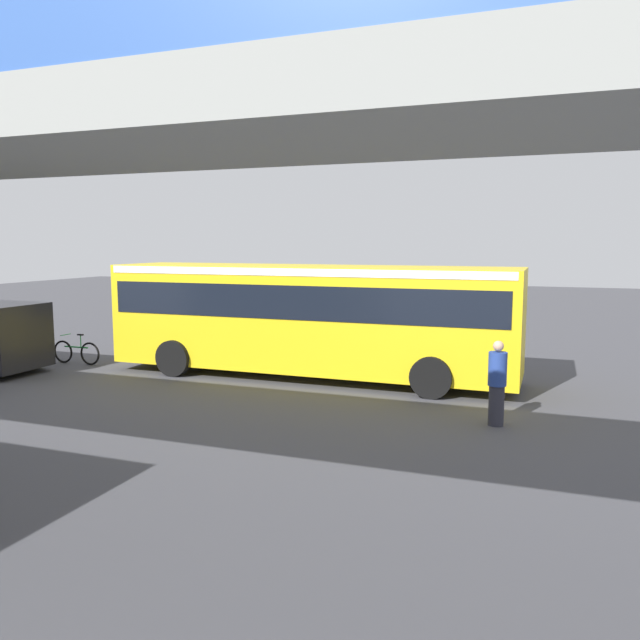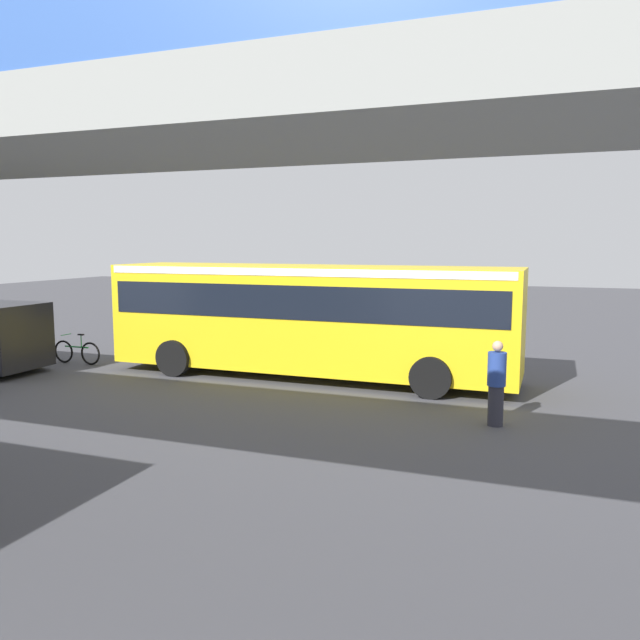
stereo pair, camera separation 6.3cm
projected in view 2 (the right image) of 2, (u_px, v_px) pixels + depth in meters
The scene contains 10 objects.
ground at pixel (280, 365), 19.46m from camera, with size 80.00×80.00×0.00m, color #424247.
city_bus at pixel (310, 311), 17.58m from camera, with size 11.54×2.85×3.15m.
bicycle_green at pixel (77, 352), 19.65m from camera, with size 1.77×0.44×0.96m.
bicycle_blue at pixel (27, 349), 20.20m from camera, with size 1.77×0.44×0.96m.
pedestrian at pixel (496, 384), 12.96m from camera, with size 0.38×0.38×1.79m.
traffic_sign at pixel (192, 293), 23.70m from camera, with size 0.08×0.60×2.80m.
lane_dash_leftmost at pixel (485, 366), 19.36m from camera, with size 2.00×0.20×0.01m, color silver.
lane_dash_left at pixel (361, 357), 20.76m from camera, with size 2.00×0.20×0.01m, color silver.
lane_dash_centre at pixel (253, 350), 22.16m from camera, with size 2.00×0.20×0.01m, color silver.
lane_dash_right at pixel (158, 344), 23.56m from camera, with size 2.00×0.20×0.01m, color silver.
Camera 2 is at (-7.92, 17.47, 3.80)m, focal length 35.12 mm.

